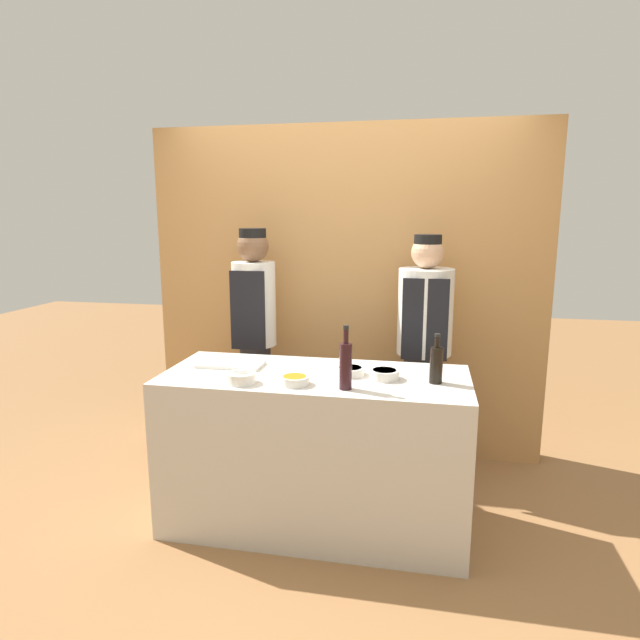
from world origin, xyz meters
name	(u,v)px	position (x,y,z in m)	size (l,w,h in m)	color
ground_plane	(315,521)	(0.00, 0.00, 0.00)	(14.00, 14.00, 0.00)	olive
cabinet_wall	(345,293)	(0.00, 1.12, 1.20)	(2.88, 0.18, 2.40)	#B7844C
counter	(315,450)	(0.00, 0.00, 0.45)	(1.69, 0.71, 0.90)	beige
sauce_bowl_white	(350,371)	(0.19, 0.03, 0.92)	(0.16, 0.16, 0.04)	white
sauce_bowl_green	(384,374)	(0.38, -0.01, 0.93)	(0.16, 0.16, 0.05)	white
sauce_bowl_orange	(295,380)	(-0.07, -0.20, 0.92)	(0.15, 0.15, 0.05)	white
sauce_bowl_yellow	(241,377)	(-0.35, -0.23, 0.93)	(0.15, 0.15, 0.06)	white
cutting_board	(231,364)	(-0.52, 0.07, 0.91)	(0.38, 0.18, 0.02)	white
bottle_wine	(346,364)	(0.20, -0.22, 1.03)	(0.06, 0.06, 0.33)	black
bottle_soy	(436,364)	(0.65, -0.03, 1.00)	(0.07, 0.07, 0.26)	black
chef_left	(255,335)	(-0.59, 0.74, 0.94)	(0.30, 0.30, 1.68)	#28282D
chef_right	(424,349)	(0.59, 0.74, 0.89)	(0.36, 0.36, 1.65)	#28282D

